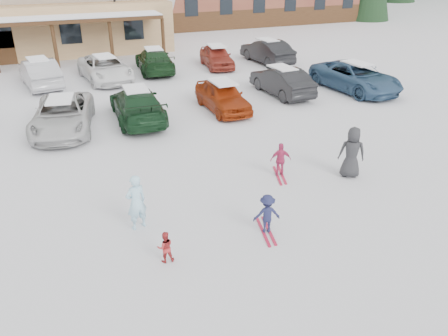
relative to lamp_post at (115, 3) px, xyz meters
name	(u,v)px	position (x,y,z in m)	size (l,w,h in m)	color
ground	(227,214)	(-1.05, -24.49, -3.51)	(160.00, 160.00, 0.00)	white
lamp_post	(115,3)	(0.00, 0.00, 0.00)	(0.50, 0.25, 6.22)	black
adult_skier	(136,202)	(-3.59, -24.20, -2.70)	(0.59, 0.39, 1.63)	#A7DCF2
toddler_red	(165,247)	(-3.27, -25.92, -3.09)	(0.41, 0.32, 0.85)	#B12B2D
child_navy	(267,214)	(-0.38, -25.70, -2.94)	(0.74, 0.42, 1.14)	#1B1E43
skis_child_navy	(266,231)	(-0.38, -25.70, -3.50)	(0.20, 1.40, 0.03)	#AC1836
child_magenta	(281,160)	(1.57, -22.87, -2.91)	(0.70, 0.29, 1.20)	#C03060
skis_child_magenta	(280,175)	(1.57, -22.87, -3.50)	(0.20, 1.40, 0.03)	#AC1836
bystander_dark	(352,152)	(3.75, -23.77, -2.63)	(0.86, 0.56, 1.76)	#29292C
parked_car_2	(63,115)	(-5.00, -15.67, -2.81)	(2.34, 5.07, 1.41)	#BEBEBE
parked_car_3	(137,105)	(-1.80, -15.57, -2.78)	(2.05, 5.03, 1.46)	#13331A
parked_car_4	(222,96)	(2.28, -15.70, -2.81)	(1.66, 4.12, 1.41)	#952C0C
parked_car_5	(282,81)	(6.15, -14.48, -2.78)	(1.54, 4.42, 1.46)	black
parked_car_6	(355,77)	(10.27, -15.30, -2.75)	(2.53, 5.49, 1.53)	#325274
parked_car_9	(40,73)	(-5.76, -8.01, -2.73)	(1.65, 4.74, 1.56)	#B3B2B7
parked_car_10	(105,68)	(-2.15, -8.06, -2.79)	(2.39, 5.19, 1.44)	white
parked_car_11	(154,60)	(1.05, -7.09, -2.78)	(2.04, 5.02, 1.46)	#143317
parked_car_12	(217,56)	(5.16, -7.38, -2.81)	(1.66, 4.12, 1.40)	maroon
parked_car_13	(267,51)	(8.80, -7.50, -2.73)	(1.65, 4.75, 1.56)	black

